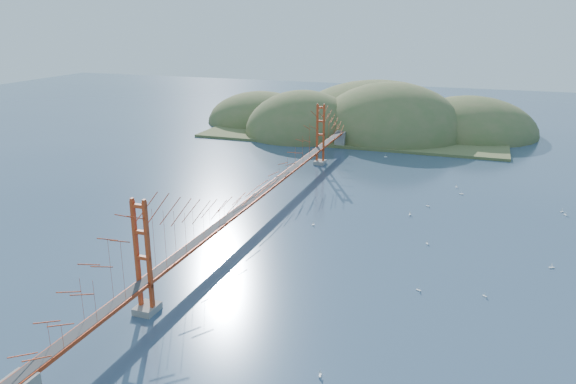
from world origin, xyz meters
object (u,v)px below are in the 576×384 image
(sailboat_0, at_px, (313,224))
(sailboat_2, at_px, (485,296))
(bridge, at_px, (262,167))
(sailboat_1, at_px, (427,243))

(sailboat_0, xyz_separation_m, sailboat_2, (22.73, -13.72, -0.00))
(bridge, relative_size, sailboat_1, 166.97)
(sailboat_1, bearing_deg, bridge, 171.20)
(bridge, xyz_separation_m, sailboat_2, (31.18, -15.90, -6.87))
(bridge, bearing_deg, sailboat_0, -14.45)
(sailboat_0, distance_m, sailboat_2, 26.55)
(bridge, distance_m, sailboat_2, 35.67)
(sailboat_2, bearing_deg, bridge, 152.99)
(sailboat_0, bearing_deg, sailboat_2, -31.12)
(sailboat_1, height_order, sailboat_2, same)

